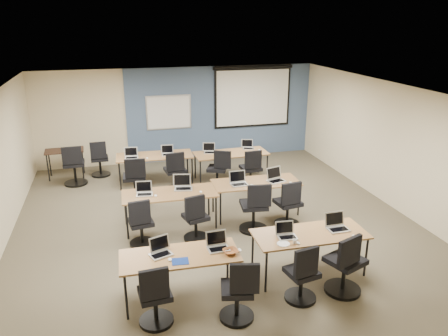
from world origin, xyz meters
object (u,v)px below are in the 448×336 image
object	(u,v)px
task_chair_4	(141,227)
task_chair_1	(239,295)
laptop_0	(160,250)
task_chair_3	(345,268)
task_chair_0	(155,300)
task_chair_8	(135,182)
projector_screen	(253,93)
spare_chair_b	(74,168)
laptop_10	(210,150)
task_chair_10	(218,172)
spare_chair_a	(100,162)
training_table_back_right	(231,154)
training_table_mid_right	(256,184)
laptop_1	(218,244)
task_chair_7	(288,208)
laptop_9	(168,152)
laptop_11	(248,146)
training_table_front_left	(180,258)
laptop_3	(337,225)
laptop_2	(286,233)
laptop_7	(275,178)
laptop_6	(239,181)
utility_table	(65,153)
task_chair_6	(255,211)
task_chair_5	(196,221)
laptop_5	(183,185)
laptop_8	(131,155)
training_table_back_left	(155,157)
training_table_mid_left	(170,195)
whiteboard	(169,112)
task_chair_9	(176,175)
training_table_front_right	(310,236)
task_chair_11	(251,172)
laptop_4	(144,191)

from	to	relation	value
task_chair_4	task_chair_1	bearing A→B (deg)	-72.58
laptop_0	task_chair_3	distance (m)	2.79
task_chair_0	task_chair_8	distance (m)	4.51
projector_screen	spare_chair_b	xyz separation A→B (m)	(-5.10, -1.29, -1.45)
projector_screen	laptop_10	world-z (taller)	projector_screen
laptop_10	task_chair_10	size ratio (longest dim) A/B	0.32
spare_chair_a	training_table_back_right	bearing A→B (deg)	-21.28
training_table_mid_right	laptop_1	distance (m)	2.89
task_chair_7	laptop_9	distance (m)	3.73
task_chair_0	laptop_11	bearing A→B (deg)	56.32
training_table_front_left	laptop_0	xyz separation A→B (m)	(-0.27, 0.11, 0.11)
laptop_3	task_chair_8	distance (m)	4.87
spare_chair_a	task_chair_7	bearing A→B (deg)	-49.85
laptop_2	laptop_3	bearing A→B (deg)	7.18
laptop_7	laptop_6	bearing A→B (deg)	163.18
task_chair_1	utility_table	xyz separation A→B (m)	(-2.73, 6.71, 0.26)
laptop_1	utility_table	world-z (taller)	laptop_1
task_chair_6	task_chair_5	bearing A→B (deg)	-169.16
training_table_back_right	laptop_10	distance (m)	0.56
laptop_5	laptop_2	bearing A→B (deg)	-51.70
laptop_8	laptop_7	bearing A→B (deg)	-34.32
training_table_mid_right	laptop_3	world-z (taller)	laptop_3
training_table_back_left	task_chair_8	xyz separation A→B (m)	(-0.57, -1.00, -0.25)
task_chair_3	task_chair_10	size ratio (longest dim) A/B	1.04
task_chair_1	laptop_5	bearing A→B (deg)	106.60
training_table_mid_left	laptop_5	xyz separation A→B (m)	(0.30, 0.17, 0.11)
laptop_1	task_chair_8	world-z (taller)	task_chair_8
whiteboard	task_chair_1	xyz separation A→B (m)	(-0.13, -7.37, -1.05)
task_chair_5	task_chair_6	distance (m)	1.20
task_chair_1	task_chair_4	xyz separation A→B (m)	(-1.12, 2.47, -0.01)
task_chair_3	task_chair_6	distance (m)	2.40
training_table_mid_left	laptop_2	size ratio (longest dim) A/B	6.24
task_chair_0	task_chair_1	distance (m)	1.14
laptop_5	laptop_11	size ratio (longest dim) A/B	1.20
task_chair_9	laptop_1	bearing A→B (deg)	-96.88
task_chair_3	laptop_5	xyz separation A→B (m)	(-1.93, 3.11, 0.37)
task_chair_1	task_chair_4	bearing A→B (deg)	127.72
laptop_0	training_table_mid_left	bearing A→B (deg)	59.12
training_table_mid_right	laptop_5	bearing A→B (deg)	-179.57
projector_screen	laptop_7	size ratio (longest dim) A/B	6.64
laptop_0	laptop_5	world-z (taller)	laptop_5
laptop_3	spare_chair_b	bearing A→B (deg)	129.74
training_table_front_right	utility_table	world-z (taller)	utility_table
task_chair_11	laptop_6	bearing A→B (deg)	-121.33
training_table_mid_right	task_chair_11	xyz separation A→B (m)	(0.38, 1.45, -0.27)
training_table_mid_right	laptop_7	distance (m)	0.44
laptop_4	laptop_9	distance (m)	2.60
training_table_mid_left	spare_chair_a	size ratio (longest dim) A/B	1.89
whiteboard	laptop_9	xyz separation A→B (m)	(-0.30, -1.70, -0.66)
training_table_front_left	laptop_9	bearing A→B (deg)	85.94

